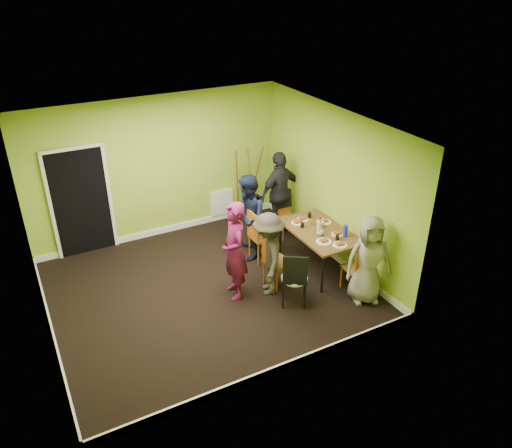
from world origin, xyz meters
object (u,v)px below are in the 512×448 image
at_px(dining_table, 320,233).
at_px(chair_back_end, 283,204).
at_px(easel, 248,184).
at_px(person_left_far, 248,218).
at_px(thermos, 319,225).
at_px(chair_left_near, 275,259).
at_px(person_front_end, 368,260).
at_px(chair_bentwood, 295,277).
at_px(person_back_end, 280,193).
at_px(blue_bottle, 345,231).
at_px(person_standing, 234,251).
at_px(person_left_near, 268,254).
at_px(orange_bottle, 311,222).
at_px(chair_front_end, 359,266).
at_px(chair_left_far, 258,233).

relative_size(dining_table, chair_back_end, 1.63).
xyz_separation_m(easel, person_left_far, (-0.71, -1.39, 0.01)).
bearing_deg(chair_back_end, thermos, 86.23).
distance_m(chair_left_near, person_front_end, 1.52).
relative_size(chair_bentwood, person_back_end, 0.57).
xyz_separation_m(easel, blue_bottle, (0.48, -2.70, 0.06)).
distance_m(chair_left_near, person_standing, 0.76).
bearing_deg(person_left_far, dining_table, 66.04).
relative_size(chair_bentwood, blue_bottle, 4.57).
xyz_separation_m(person_left_near, person_back_end, (1.23, 1.74, 0.13)).
bearing_deg(person_left_near, person_front_end, 76.32).
distance_m(orange_bottle, person_left_near, 1.25).
distance_m(chair_front_end, person_front_end, 0.31).
xyz_separation_m(chair_bentwood, orange_bottle, (0.97, 1.02, 0.25)).
xyz_separation_m(blue_bottle, orange_bottle, (-0.27, 0.64, -0.07)).
height_order(blue_bottle, person_front_end, person_front_end).
xyz_separation_m(chair_front_end, person_left_far, (-1.07, 1.90, 0.28)).
xyz_separation_m(chair_back_end, orange_bottle, (-0.10, -1.15, 0.14)).
relative_size(dining_table, chair_front_end, 1.61).
relative_size(chair_back_end, person_left_far, 0.57).
height_order(chair_bentwood, thermos, thermos).
height_order(chair_back_end, blue_bottle, blue_bottle).
distance_m(chair_front_end, person_left_near, 1.50).
bearing_deg(person_left_far, chair_bentwood, 19.12).
bearing_deg(dining_table, thermos, -169.37).
distance_m(chair_left_far, orange_bottle, 0.97).
xyz_separation_m(easel, person_standing, (-1.46, -2.38, 0.04)).
relative_size(chair_front_end, thermos, 3.99).
bearing_deg(chair_left_near, thermos, 88.52).
distance_m(chair_front_end, chair_bentwood, 1.14).
xyz_separation_m(chair_left_far, chair_back_end, (0.92, 0.68, 0.10)).
bearing_deg(person_left_far, blue_bottle, 62.91).
distance_m(person_left_near, person_back_end, 2.14).
distance_m(orange_bottle, person_left_far, 1.14).
bearing_deg(orange_bottle, easel, 95.78).
height_order(dining_table, person_left_far, person_left_far).
bearing_deg(blue_bottle, person_standing, 170.72).
height_order(chair_back_end, chair_bentwood, chair_bentwood).
xyz_separation_m(dining_table, chair_front_end, (0.13, -0.97, -0.17)).
height_order(chair_left_far, blue_bottle, chair_left_far).
distance_m(dining_table, person_left_far, 1.33).
bearing_deg(dining_table, chair_front_end, -82.37).
height_order(chair_left_far, chair_front_end, chair_left_far).
bearing_deg(chair_left_near, chair_back_end, 134.48).
relative_size(chair_back_end, chair_bentwood, 0.94).
height_order(chair_left_near, person_left_near, person_left_near).
distance_m(chair_bentwood, blue_bottle, 1.33).
distance_m(chair_front_end, orange_bottle, 1.27).
height_order(chair_left_far, person_left_far, person_left_far).
height_order(chair_front_end, person_front_end, person_front_end).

